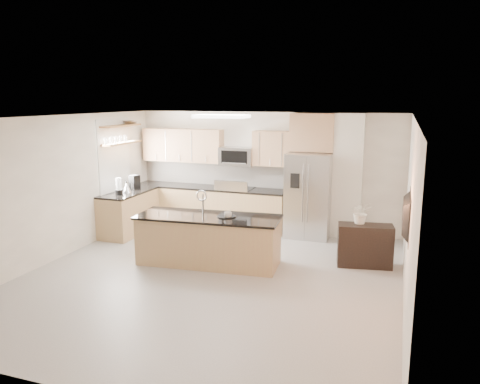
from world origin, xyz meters
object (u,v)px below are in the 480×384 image
at_px(credenza, 365,245).
at_px(platter, 226,216).
at_px(range, 235,208).
at_px(refrigerator, 309,195).
at_px(island, 209,240).
at_px(cup, 228,215).
at_px(coffee_maker, 134,182).
at_px(flower_vase, 361,207).
at_px(bowl, 130,122).
at_px(microwave, 237,156).
at_px(television, 403,215).
at_px(kettle, 127,188).
at_px(blender, 119,187).

relative_size(credenza, platter, 2.81).
height_order(range, refrigerator, refrigerator).
height_order(island, cup, island).
xyz_separation_m(island, coffee_maker, (-2.41, 1.52, 0.63)).
bearing_deg(flower_vase, bowl, 170.25).
height_order(refrigerator, platter, refrigerator).
bearing_deg(island, flower_vase, 13.19).
bearing_deg(island, cup, -5.81).
height_order(microwave, television, microwave).
bearing_deg(refrigerator, coffee_maker, -169.21).
distance_m(range, coffee_maker, 2.31).
distance_m(platter, kettle, 2.87).
relative_size(cup, coffee_maker, 0.44).
relative_size(kettle, television, 0.23).
xyz_separation_m(credenza, flower_vase, (-0.10, 0.06, 0.67)).
xyz_separation_m(range, platter, (0.64, -2.24, 0.41)).
bearing_deg(range, refrigerator, -1.60).
height_order(credenza, platter, platter).
xyz_separation_m(range, cup, (0.69, -2.29, 0.45)).
bearing_deg(kettle, platter, -21.66).
height_order(range, credenza, range).
distance_m(microwave, coffee_maker, 2.34).
height_order(island, coffee_maker, island).
bearing_deg(range, credenza, -27.19).
bearing_deg(credenza, platter, -171.83).
xyz_separation_m(platter, television, (2.87, -0.88, 0.47)).
bearing_deg(cup, credenza, 18.95).
bearing_deg(blender, microwave, 36.31).
relative_size(island, credenza, 2.78).
distance_m(platter, television, 3.04).
bearing_deg(coffee_maker, microwave, 22.93).
relative_size(blender, bowl, 0.86).
bearing_deg(credenza, flower_vase, 140.10).
relative_size(bowl, television, 0.38).
xyz_separation_m(refrigerator, blender, (-3.73, -1.35, 0.18)).
bearing_deg(flower_vase, television, -68.27).
distance_m(blender, kettle, 0.22).
bearing_deg(bowl, credenza, -10.19).
distance_m(microwave, refrigerator, 1.82).
bearing_deg(blender, bowl, 102.03).
bearing_deg(kettle, coffee_maker, 99.39).
xyz_separation_m(island, platter, (0.32, 0.04, 0.44)).
bearing_deg(refrigerator, bowl, -172.24).
distance_m(cup, coffee_maker, 3.18).
height_order(range, platter, range).
height_order(platter, coffee_maker, coffee_maker).
bearing_deg(bowl, range, 14.43).
height_order(platter, television, television).
xyz_separation_m(credenza, cup, (-2.26, -0.78, 0.55)).
bearing_deg(television, blender, 72.88).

